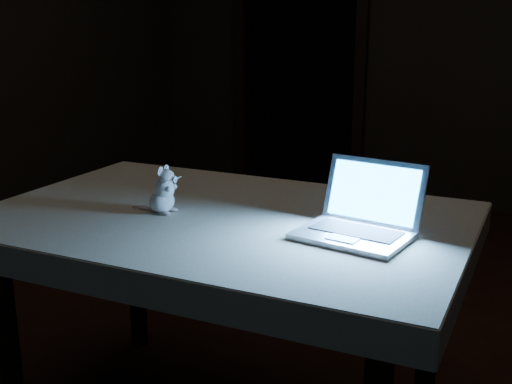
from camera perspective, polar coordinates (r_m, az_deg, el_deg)
The scene contains 7 objects.
floor at distance 2.46m, azimuth 2.85°, elevation -15.80°, with size 5.00×5.00×0.00m, color black.
back_wall at distance 4.50m, azimuth 17.23°, elevation 14.98°, with size 4.50×0.04×2.60m, color black.
doorway at distance 4.85m, azimuth 3.84°, elevation 12.78°, with size 1.06×0.36×2.13m, color black, non-canonical shape.
table at distance 2.02m, azimuth -2.83°, elevation -11.75°, with size 1.31×0.84×0.70m, color black, non-canonical shape.
tablecloth at distance 1.85m, azimuth -2.63°, elevation -3.73°, with size 1.40×0.93×0.09m, color beige, non-canonical shape.
laptop at distance 1.67m, azimuth 8.64°, elevation -1.00°, with size 0.28×0.25×0.19m, color #BBBBC0, non-canonical shape.
plush_mouse at distance 1.90m, azimuth -8.41°, elevation 0.23°, with size 0.10×0.10×0.14m, color silver, non-canonical shape.
Camera 1 is at (0.88, -1.92, 1.27)m, focal length 45.00 mm.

